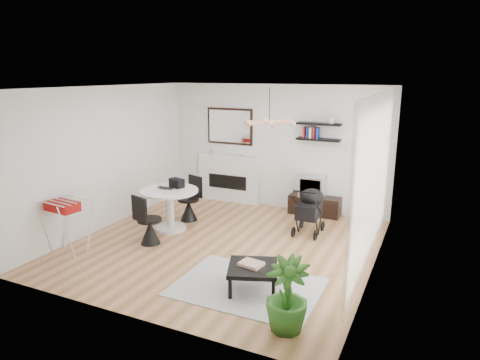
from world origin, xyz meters
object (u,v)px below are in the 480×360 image
at_px(dining_table, 170,204).
at_px(potted_plant, 287,295).
at_px(stroller, 310,212).
at_px(drying_rack, 67,225).
at_px(fireplace, 229,173).
at_px(tv_console, 315,205).
at_px(crt_tv, 313,186).
at_px(coffee_table, 253,269).

distance_m(dining_table, potted_plant, 3.79).
xyz_separation_m(dining_table, stroller, (2.45, 0.98, -0.13)).
bearing_deg(drying_rack, fireplace, 80.71).
bearing_deg(tv_console, potted_plant, -78.86).
distance_m(tv_console, dining_table, 3.07).
distance_m(crt_tv, drying_rack, 4.82).
bearing_deg(stroller, coffee_table, -92.65).
relative_size(fireplace, tv_console, 2.01).
height_order(tv_console, crt_tv, crt_tv).
relative_size(coffee_table, potted_plant, 0.96).
distance_m(fireplace, dining_table, 2.19).
xyz_separation_m(crt_tv, dining_table, (-2.20, -2.05, -0.10)).
xyz_separation_m(crt_tv, drying_rack, (-3.11, -3.68, -0.13)).
relative_size(dining_table, coffee_table, 1.26).
bearing_deg(stroller, crt_tv, 102.57).
relative_size(tv_console, drying_rack, 1.15).
height_order(crt_tv, dining_table, crt_tv).
bearing_deg(dining_table, tv_console, 42.39).
bearing_deg(tv_console, drying_rack, -130.67).
height_order(dining_table, potted_plant, potted_plant).
xyz_separation_m(stroller, coffee_table, (-0.09, -2.46, -0.08)).
bearing_deg(crt_tv, fireplace, 176.48).
height_order(drying_rack, stroller, drying_rack).
distance_m(crt_tv, potted_plant, 4.35).
xyz_separation_m(tv_console, drying_rack, (-3.17, -3.69, 0.29)).
relative_size(crt_tv, dining_table, 0.47).
distance_m(tv_console, crt_tv, 0.43).
xyz_separation_m(stroller, potted_plant, (0.64, -3.18, 0.05)).
relative_size(stroller, potted_plant, 1.03).
bearing_deg(crt_tv, coffee_table, -87.39).
bearing_deg(fireplace, stroller, -27.70).
bearing_deg(potted_plant, tv_console, 101.14).
relative_size(dining_table, stroller, 1.17).
xyz_separation_m(fireplace, dining_table, (-0.17, -2.18, -0.16)).
relative_size(tv_console, stroller, 1.16).
relative_size(tv_console, dining_table, 0.99).
relative_size(crt_tv, drying_rack, 0.55).
distance_m(crt_tv, stroller, 1.12).
bearing_deg(fireplace, crt_tv, -3.52).
distance_m(fireplace, stroller, 2.59).
bearing_deg(fireplace, potted_plant, -56.24).
height_order(crt_tv, coffee_table, crt_tv).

